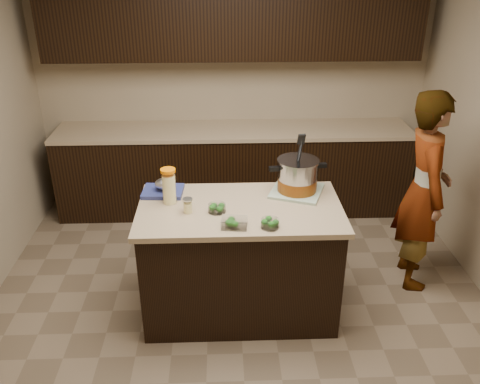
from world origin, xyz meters
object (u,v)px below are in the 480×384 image
object	(u,v)px
lemonade_pitcher	(169,187)
person	(424,191)
island	(240,260)
stock_pot	(297,177)

from	to	relation	value
lemonade_pitcher	person	xyz separation A→B (m)	(1.98, 0.27, -0.20)
island	stock_pot	world-z (taller)	stock_pot
lemonade_pitcher	stock_pot	bearing A→B (deg)	8.09
island	person	bearing A→B (deg)	13.78
island	lemonade_pitcher	bearing A→B (deg)	169.78
stock_pot	person	world-z (taller)	person
island	lemonade_pitcher	xyz separation A→B (m)	(-0.50, 0.09, 0.57)
island	person	distance (m)	1.56
island	stock_pot	distance (m)	0.75
stock_pot	lemonade_pitcher	distance (m)	0.95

